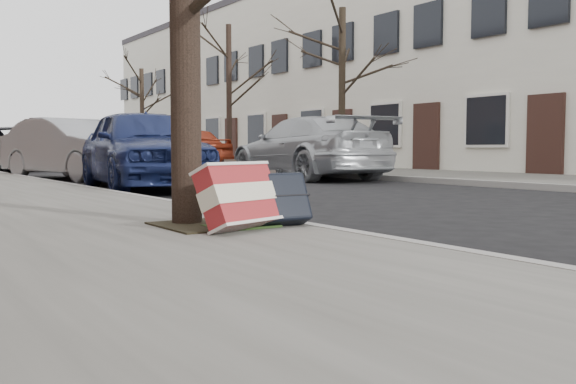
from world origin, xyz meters
TOP-DOWN VIEW (x-y plane):
  - ground at (0.00, 0.00)m, footprint 120.00×120.00m
  - far_sidewalk at (7.80, 15.00)m, footprint 4.00×70.00m
  - house_far at (13.15, 16.00)m, footprint 6.70×40.00m
  - dirt_patch at (-2.00, 1.20)m, footprint 0.85×0.85m
  - suitcase_red at (-1.97, 0.77)m, footprint 0.78×0.58m
  - suitcase_navy at (-1.60, 0.84)m, footprint 0.62×0.39m
  - car_near_front at (-0.01, 7.78)m, footprint 2.44×4.73m
  - car_near_mid at (-0.08, 12.07)m, footprint 2.74×4.75m
  - car_near_back at (0.02, 19.71)m, footprint 4.03×5.84m
  - car_far_front at (4.82, 9.28)m, footprint 2.53×5.36m
  - car_far_back at (4.71, 16.50)m, footprint 2.31×4.51m
  - tree_far_a at (7.20, 10.86)m, footprint 0.20×0.20m
  - tree_far_b at (7.20, 17.56)m, footprint 0.20×0.20m
  - tree_far_c at (7.20, 26.30)m, footprint 0.21×0.21m

SIDE VIEW (x-z plane):
  - ground at x=0.00m, z-range 0.00..0.00m
  - far_sidewalk at x=7.80m, z-range 0.00..0.12m
  - dirt_patch at x=-2.00m, z-range 0.12..0.14m
  - suitcase_navy at x=-1.60m, z-range 0.12..0.59m
  - suitcase_red at x=-1.97m, z-range 0.12..0.66m
  - car_far_back at x=4.71m, z-range 0.00..1.47m
  - car_near_mid at x=-0.08m, z-range 0.00..1.48m
  - car_near_back at x=0.02m, z-range 0.00..1.48m
  - car_far_front at x=4.82m, z-range 0.00..1.51m
  - car_near_front at x=-0.01m, z-range 0.00..1.54m
  - tree_far_c at x=7.20m, z-range 0.12..4.58m
  - tree_far_a at x=7.20m, z-range 0.12..4.75m
  - tree_far_b at x=7.20m, z-range 0.12..5.33m
  - house_far at x=13.15m, z-range 0.00..7.20m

